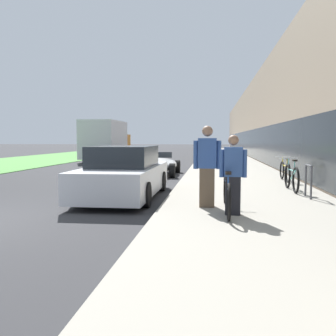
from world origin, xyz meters
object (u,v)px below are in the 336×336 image
(person_bystander, at_px, (207,166))
(cruiser_bike_middle, at_px, (285,171))
(tandem_bicycle, at_px, (227,193))
(person_rider, at_px, (233,175))
(parked_sedan_curbside, at_px, (124,174))
(vintage_roadster_curbside, at_px, (158,165))
(cruiser_bike_nearest, at_px, (291,177))
(bike_rack_hoop, at_px, (309,178))
(moving_truck, at_px, (106,141))

(person_bystander, relative_size, cruiser_bike_middle, 0.99)
(tandem_bicycle, bearing_deg, person_bystander, 131.39)
(tandem_bicycle, xyz_separation_m, person_rider, (0.10, -0.33, 0.41))
(parked_sedan_curbside, xyz_separation_m, vintage_roadster_curbside, (-0.05, 6.56, -0.21))
(cruiser_bike_nearest, distance_m, cruiser_bike_middle, 2.59)
(cruiser_bike_middle, relative_size, vintage_roadster_curbside, 0.43)
(person_bystander, xyz_separation_m, vintage_roadster_curbside, (-2.30, 8.26, -0.56))
(bike_rack_hoop, bearing_deg, vintage_roadster_curbside, 126.05)
(person_rider, xyz_separation_m, cruiser_bike_middle, (2.17, 6.26, -0.43))
(cruiser_bike_middle, bearing_deg, person_bystander, -116.19)
(tandem_bicycle, bearing_deg, bike_rack_hoop, 44.20)
(cruiser_bike_middle, distance_m, parked_sedan_curbside, 6.21)
(parked_sedan_curbside, bearing_deg, tandem_bicycle, -39.15)
(tandem_bicycle, relative_size, bike_rack_hoop, 3.06)
(person_rider, bearing_deg, tandem_bicycle, 107.52)
(person_bystander, relative_size, vintage_roadster_curbside, 0.43)
(parked_sedan_curbside, distance_m, vintage_roadster_curbside, 6.56)
(vintage_roadster_curbside, bearing_deg, moving_truck, 117.49)
(person_bystander, distance_m, cruiser_bike_nearest, 3.79)
(person_rider, bearing_deg, person_bystander, 122.95)
(cruiser_bike_middle, bearing_deg, cruiser_bike_nearest, -96.64)
(cruiser_bike_nearest, height_order, moving_truck, moving_truck)
(cruiser_bike_nearest, height_order, cruiser_bike_middle, cruiser_bike_nearest)
(moving_truck, bearing_deg, person_rider, -67.14)
(person_rider, xyz_separation_m, vintage_roadster_curbside, (-2.82, 9.06, -0.46))
(person_bystander, height_order, cruiser_bike_middle, person_bystander)
(cruiser_bike_middle, bearing_deg, parked_sedan_curbside, -142.69)
(moving_truck, bearing_deg, cruiser_bike_nearest, -57.26)
(person_bystander, xyz_separation_m, cruiser_bike_nearest, (2.39, 2.89, -0.50))
(cruiser_bike_nearest, bearing_deg, parked_sedan_curbside, -165.57)
(person_bystander, relative_size, parked_sedan_curbside, 0.38)
(cruiser_bike_nearest, bearing_deg, vintage_roadster_curbside, 131.17)
(parked_sedan_curbside, height_order, vintage_roadster_curbside, parked_sedan_curbside)
(tandem_bicycle, relative_size, moving_truck, 0.42)
(parked_sedan_curbside, bearing_deg, person_bystander, -37.07)
(person_bystander, distance_m, moving_truck, 19.89)
(person_bystander, bearing_deg, tandem_bicycle, -48.61)
(tandem_bicycle, relative_size, parked_sedan_curbside, 0.55)
(tandem_bicycle, xyz_separation_m, cruiser_bike_nearest, (1.98, 3.36, 0.01))
(cruiser_bike_nearest, height_order, vintage_roadster_curbside, cruiser_bike_nearest)
(cruiser_bike_middle, bearing_deg, bike_rack_hoop, -92.17)
(bike_rack_hoop, height_order, moving_truck, moving_truck)
(person_bystander, relative_size, bike_rack_hoop, 2.10)
(cruiser_bike_nearest, height_order, parked_sedan_curbside, parked_sedan_curbside)
(cruiser_bike_middle, height_order, vintage_roadster_curbside, vintage_roadster_curbside)
(person_rider, bearing_deg, parked_sedan_curbside, 137.94)
(person_rider, height_order, person_bystander, person_bystander)
(bike_rack_hoop, xyz_separation_m, vintage_roadster_curbside, (-4.85, 6.66, -0.18))
(cruiser_bike_nearest, relative_size, parked_sedan_curbside, 0.40)
(cruiser_bike_middle, height_order, parked_sedan_curbside, parked_sedan_curbside)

